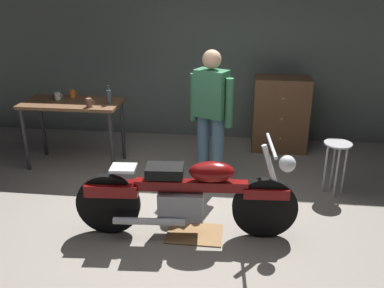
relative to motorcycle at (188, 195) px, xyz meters
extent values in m
plane|color=gray|center=(-0.08, 0.14, -0.45)|extent=(12.00, 12.00, 0.00)
cube|color=#56605B|center=(-0.08, 2.94, 1.10)|extent=(8.00, 0.12, 3.10)
cube|color=brown|center=(-1.75, 1.54, 0.43)|extent=(1.30, 0.64, 0.04)
cylinder|color=#2D2D33|center=(-2.34, 1.28, -0.02)|extent=(0.05, 0.05, 0.86)
cylinder|color=#2D2D33|center=(-1.16, 1.28, -0.02)|extent=(0.05, 0.05, 0.86)
cylinder|color=#2D2D33|center=(-2.34, 1.80, -0.02)|extent=(0.05, 0.05, 0.86)
cylinder|color=#2D2D33|center=(-1.16, 1.80, -0.02)|extent=(0.05, 0.05, 0.86)
cylinder|color=black|center=(0.76, 0.06, -0.13)|extent=(0.64, 0.12, 0.64)
cylinder|color=black|center=(-0.79, -0.05, -0.13)|extent=(0.64, 0.12, 0.64)
cube|color=maroon|center=(0.76, 0.06, 0.05)|extent=(0.45, 0.17, 0.10)
cube|color=maroon|center=(-0.74, -0.05, 0.05)|extent=(0.53, 0.22, 0.12)
cube|color=gray|center=(-0.07, 0.00, -0.11)|extent=(0.46, 0.27, 0.28)
cube|color=maroon|center=(0.03, 0.01, 0.10)|extent=(1.10, 0.18, 0.10)
ellipsoid|color=maroon|center=(0.23, 0.02, 0.25)|extent=(0.45, 0.25, 0.20)
cube|color=black|center=(-0.22, -0.01, 0.25)|extent=(0.38, 0.27, 0.10)
cube|color=silver|center=(-0.62, -0.04, 0.27)|extent=(0.25, 0.22, 0.03)
cylinder|color=silver|center=(0.82, 0.06, 0.20)|extent=(0.27, 0.07, 0.68)
cylinder|color=silver|center=(0.78, 0.06, 0.53)|extent=(0.08, 0.60, 0.03)
sphere|color=silver|center=(0.94, 0.07, 0.35)|extent=(0.16, 0.16, 0.16)
cylinder|color=silver|center=(-0.36, -0.16, -0.23)|extent=(0.70, 0.12, 0.07)
cylinder|color=#446882|center=(0.22, 1.14, -0.01)|extent=(0.15, 0.15, 0.88)
cylinder|color=#446882|center=(0.04, 1.23, -0.01)|extent=(0.15, 0.15, 0.88)
cube|color=#33724C|center=(0.13, 1.19, 0.71)|extent=(0.44, 0.36, 0.56)
cylinder|color=#33724C|center=(0.34, 1.08, 0.63)|extent=(0.09, 0.09, 0.58)
cylinder|color=#33724C|center=(-0.09, 1.29, 0.63)|extent=(0.09, 0.09, 0.58)
sphere|color=tan|center=(0.13, 1.19, 1.11)|extent=(0.22, 0.22, 0.22)
cylinder|color=#B2B2B7|center=(1.62, 1.10, 0.18)|extent=(0.32, 0.32, 0.02)
cylinder|color=#B2B2B7|center=(1.73, 1.10, -0.14)|extent=(0.02, 0.02, 0.62)
cylinder|color=#B2B2B7|center=(1.62, 1.21, -0.14)|extent=(0.02, 0.02, 0.62)
cylinder|color=#B2B2B7|center=(1.51, 1.10, -0.14)|extent=(0.02, 0.02, 0.62)
cylinder|color=#B2B2B7|center=(1.62, 0.99, -0.14)|extent=(0.02, 0.02, 0.62)
cube|color=brown|center=(1.06, 2.44, 0.10)|extent=(0.80, 0.44, 1.10)
sphere|color=tan|center=(1.06, 2.21, 0.40)|extent=(0.04, 0.04, 0.04)
sphere|color=tan|center=(1.06, 2.21, 0.10)|extent=(0.04, 0.04, 0.04)
sphere|color=tan|center=(1.06, 2.21, -0.20)|extent=(0.04, 0.04, 0.04)
cube|color=olive|center=(0.07, 0.00, -0.44)|extent=(0.56, 0.40, 0.01)
cylinder|color=orange|center=(-1.82, 1.74, 0.50)|extent=(0.07, 0.07, 0.11)
torus|color=orange|center=(-1.77, 1.74, 0.51)|extent=(0.06, 0.01, 0.06)
cylinder|color=brown|center=(-1.43, 1.33, 0.51)|extent=(0.07, 0.07, 0.11)
torus|color=brown|center=(-1.39, 1.33, 0.51)|extent=(0.06, 0.01, 0.06)
cylinder|color=white|center=(-1.97, 1.61, 0.50)|extent=(0.08, 0.08, 0.10)
torus|color=white|center=(-1.93, 1.61, 0.51)|extent=(0.06, 0.01, 0.06)
cylinder|color=#3F4C59|center=(-1.22, 1.50, 0.54)|extent=(0.06, 0.06, 0.18)
cylinder|color=#3F4C59|center=(-1.22, 1.50, 0.66)|extent=(0.03, 0.03, 0.05)
cylinder|color=black|center=(-1.22, 1.50, 0.69)|extent=(0.03, 0.03, 0.01)
camera|label=1|loc=(0.48, -3.58, 1.96)|focal=39.10mm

